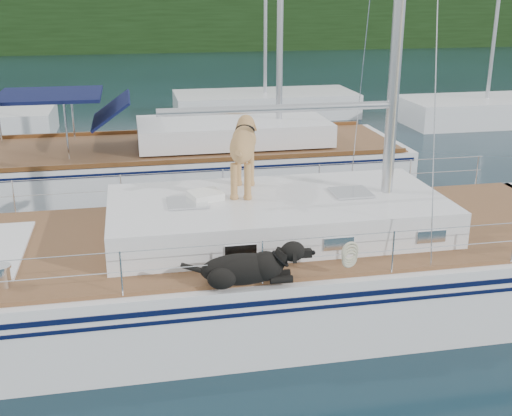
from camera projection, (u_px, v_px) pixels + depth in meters
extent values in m
plane|color=black|center=(228.00, 307.00, 10.40)|extent=(120.00, 120.00, 0.00)
cube|color=black|center=(141.00, 13.00, 51.18)|extent=(90.00, 3.00, 6.00)
cube|color=#595147|center=(142.00, 43.00, 53.07)|extent=(92.00, 1.00, 1.20)
cube|color=white|center=(228.00, 279.00, 10.24)|extent=(12.00, 3.80, 1.40)
cube|color=brown|center=(227.00, 236.00, 10.01)|extent=(11.52, 3.50, 0.06)
cube|color=white|center=(277.00, 215.00, 10.05)|extent=(5.20, 2.50, 0.55)
cylinder|color=silver|center=(278.00, 109.00, 9.51)|extent=(3.60, 0.12, 0.12)
cylinder|color=silver|center=(247.00, 243.00, 8.19)|extent=(10.56, 0.01, 0.01)
cylinder|color=silver|center=(212.00, 171.00, 11.44)|extent=(10.56, 0.01, 0.01)
cube|color=blue|center=(237.00, 204.00, 11.36)|extent=(0.77, 0.70, 0.05)
cube|color=white|center=(205.00, 196.00, 9.88)|extent=(0.58, 0.52, 0.12)
torus|color=beige|center=(350.00, 251.00, 8.45)|extent=(0.34, 0.18, 0.33)
cylinder|color=white|center=(2.00, 277.00, 8.22)|extent=(0.25, 0.25, 0.26)
cube|color=white|center=(187.00, 171.00, 16.46)|extent=(11.00, 3.50, 1.30)
cube|color=brown|center=(186.00, 146.00, 16.25)|extent=(10.56, 3.29, 0.06)
cube|color=white|center=(233.00, 131.00, 16.36)|extent=(4.80, 2.30, 0.55)
cube|color=#0E163A|center=(50.00, 95.00, 15.21)|extent=(2.40, 2.30, 0.08)
cube|color=white|center=(265.00, 106.00, 25.85)|extent=(7.20, 3.00, 1.10)
cube|color=white|center=(485.00, 112.00, 24.54)|extent=(6.40, 3.00, 1.10)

